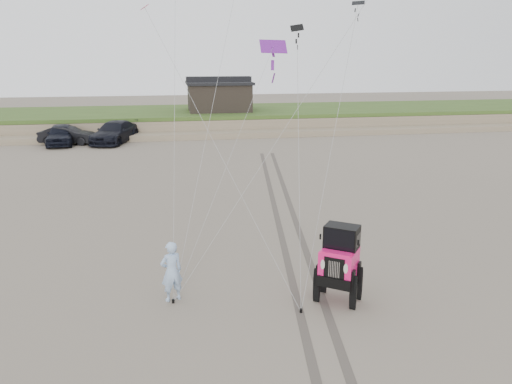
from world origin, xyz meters
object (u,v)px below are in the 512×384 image
at_px(cabin, 219,95).
at_px(truck_b, 68,135).
at_px(truck_c, 115,132).
at_px(man, 171,271).
at_px(jeep, 339,272).
at_px(truck_a, 61,134).

xyz_separation_m(cabin, truck_b, (-13.34, -7.40, -2.49)).
bearing_deg(truck_b, truck_c, -77.20).
xyz_separation_m(truck_c, man, (4.35, -29.14, 0.06)).
bearing_deg(cabin, jeep, -90.52).
height_order(truck_b, truck_c, truck_c).
bearing_deg(truck_b, man, -153.64).
bearing_deg(truck_c, truck_a, -158.50).
xyz_separation_m(cabin, truck_c, (-9.59, -7.26, -2.36)).
height_order(truck_a, truck_b, truck_a).
distance_m(truck_b, jeep, 32.63).
relative_size(truck_a, man, 2.65).
distance_m(truck_b, man, 30.11).
distance_m(truck_a, man, 30.15).
xyz_separation_m(truck_a, truck_c, (4.25, 0.25, 0.03)).
height_order(truck_a, man, man).
relative_size(cabin, man, 3.41).
relative_size(cabin, truck_b, 1.41).
relative_size(truck_b, truck_c, 0.75).
bearing_deg(truck_c, jeep, -54.71).
bearing_deg(jeep, cabin, 124.93).
distance_m(cabin, truck_a, 15.92).
distance_m(truck_c, man, 29.46).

